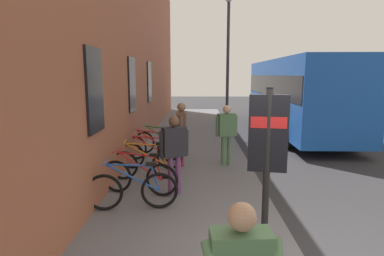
{
  "coord_description": "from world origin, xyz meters",
  "views": [
    {
      "loc": [
        -4.02,
        1.55,
        2.69
      ],
      "look_at": [
        3.78,
        1.67,
        1.39
      ],
      "focal_mm": 29.92,
      "sensor_mm": 36.0,
      "label": 1
    }
  ],
  "objects_px": {
    "bicycle_end_of_row": "(132,190)",
    "street_lamp": "(228,56)",
    "bicycle_mid_rack": "(145,164)",
    "transit_info_sign": "(268,144)",
    "city_bus": "(295,92)",
    "pedestrian_near_bus": "(181,128)",
    "pedestrian_crossing_street": "(174,147)",
    "bicycle_far_end": "(139,177)",
    "pedestrian_by_facade": "(227,129)",
    "bicycle_nearest_sign": "(152,148)",
    "bicycle_by_door": "(151,155)",
    "bicycle_under_window": "(159,143)"
  },
  "relations": [
    {
      "from": "bicycle_end_of_row",
      "to": "street_lamp",
      "type": "xyz_separation_m",
      "value": [
        7.43,
        -2.48,
        2.93
      ]
    },
    {
      "from": "bicycle_mid_rack",
      "to": "transit_info_sign",
      "type": "relative_size",
      "value": 0.74
    },
    {
      "from": "city_bus",
      "to": "pedestrian_near_bus",
      "type": "xyz_separation_m",
      "value": [
        -6.1,
        4.98,
        -0.7
      ]
    },
    {
      "from": "transit_info_sign",
      "to": "pedestrian_crossing_street",
      "type": "height_order",
      "value": "transit_info_sign"
    },
    {
      "from": "transit_info_sign",
      "to": "city_bus",
      "type": "relative_size",
      "value": 0.23
    },
    {
      "from": "pedestrian_crossing_street",
      "to": "bicycle_far_end",
      "type": "bearing_deg",
      "value": 92.7
    },
    {
      "from": "bicycle_end_of_row",
      "to": "pedestrian_by_facade",
      "type": "distance_m",
      "value": 3.84
    },
    {
      "from": "bicycle_nearest_sign",
      "to": "transit_info_sign",
      "type": "relative_size",
      "value": 0.72
    },
    {
      "from": "bicycle_by_door",
      "to": "street_lamp",
      "type": "relative_size",
      "value": 0.31
    },
    {
      "from": "transit_info_sign",
      "to": "city_bus",
      "type": "xyz_separation_m",
      "value": [
        10.51,
        -3.54,
        0.2
      ]
    },
    {
      "from": "bicycle_end_of_row",
      "to": "street_lamp",
      "type": "relative_size",
      "value": 0.31
    },
    {
      "from": "bicycle_far_end",
      "to": "transit_info_sign",
      "type": "bearing_deg",
      "value": -134.22
    },
    {
      "from": "street_lamp",
      "to": "transit_info_sign",
      "type": "bearing_deg",
      "value": 178.41
    },
    {
      "from": "street_lamp",
      "to": "pedestrian_near_bus",
      "type": "bearing_deg",
      "value": 159.1
    },
    {
      "from": "bicycle_far_end",
      "to": "bicycle_by_door",
      "type": "xyz_separation_m",
      "value": [
        1.9,
        0.01,
        0.0
      ]
    },
    {
      "from": "bicycle_under_window",
      "to": "pedestrian_near_bus",
      "type": "bearing_deg",
      "value": -148.84
    },
    {
      "from": "bicycle_mid_rack",
      "to": "city_bus",
      "type": "distance_m",
      "value": 9.44
    },
    {
      "from": "bicycle_mid_rack",
      "to": "bicycle_under_window",
      "type": "relative_size",
      "value": 1.04
    },
    {
      "from": "pedestrian_near_bus",
      "to": "bicycle_end_of_row",
      "type": "bearing_deg",
      "value": 165.2
    },
    {
      "from": "bicycle_end_of_row",
      "to": "street_lamp",
      "type": "height_order",
      "value": "street_lamp"
    },
    {
      "from": "bicycle_far_end",
      "to": "city_bus",
      "type": "relative_size",
      "value": 0.17
    },
    {
      "from": "street_lamp",
      "to": "bicycle_mid_rack",
      "type": "bearing_deg",
      "value": 155.74
    },
    {
      "from": "city_bus",
      "to": "bicycle_under_window",
      "type": "bearing_deg",
      "value": 129.71
    },
    {
      "from": "bicycle_under_window",
      "to": "pedestrian_crossing_street",
      "type": "xyz_separation_m",
      "value": [
        -3.49,
        -0.74,
        0.66
      ]
    },
    {
      "from": "bicycle_nearest_sign",
      "to": "transit_info_sign",
      "type": "height_order",
      "value": "transit_info_sign"
    },
    {
      "from": "bicycle_under_window",
      "to": "pedestrian_near_bus",
      "type": "height_order",
      "value": "pedestrian_near_bus"
    },
    {
      "from": "bicycle_nearest_sign",
      "to": "street_lamp",
      "type": "distance_m",
      "value": 5.5
    },
    {
      "from": "city_bus",
      "to": "pedestrian_near_bus",
      "type": "distance_m",
      "value": 7.9
    },
    {
      "from": "bicycle_under_window",
      "to": "bicycle_by_door",
      "type": "bearing_deg",
      "value": 178.63
    },
    {
      "from": "bicycle_far_end",
      "to": "pedestrian_by_facade",
      "type": "distance_m",
      "value": 3.22
    },
    {
      "from": "bicycle_end_of_row",
      "to": "transit_info_sign",
      "type": "distance_m",
      "value": 2.89
    },
    {
      "from": "city_bus",
      "to": "pedestrian_by_facade",
      "type": "height_order",
      "value": "city_bus"
    },
    {
      "from": "bicycle_far_end",
      "to": "transit_info_sign",
      "type": "xyz_separation_m",
      "value": [
        -2.19,
        -2.25,
        1.21
      ]
    },
    {
      "from": "bicycle_under_window",
      "to": "city_bus",
      "type": "relative_size",
      "value": 0.16
    },
    {
      "from": "bicycle_far_end",
      "to": "pedestrian_near_bus",
      "type": "height_order",
      "value": "pedestrian_near_bus"
    },
    {
      "from": "pedestrian_by_facade",
      "to": "pedestrian_crossing_street",
      "type": "distance_m",
      "value": 2.67
    },
    {
      "from": "city_bus",
      "to": "street_lamp",
      "type": "xyz_separation_m",
      "value": [
        -1.7,
        3.3,
        1.52
      ]
    },
    {
      "from": "pedestrian_by_facade",
      "to": "bicycle_by_door",
      "type": "bearing_deg",
      "value": 102.2
    },
    {
      "from": "bicycle_end_of_row",
      "to": "pedestrian_by_facade",
      "type": "relative_size",
      "value": 1.02
    },
    {
      "from": "bicycle_end_of_row",
      "to": "bicycle_by_door",
      "type": "relative_size",
      "value": 1.0
    },
    {
      "from": "bicycle_mid_rack",
      "to": "bicycle_by_door",
      "type": "xyz_separation_m",
      "value": [
        0.88,
        -0.02,
        0.0
      ]
    },
    {
      "from": "bicycle_mid_rack",
      "to": "pedestrian_crossing_street",
      "type": "distance_m",
      "value": 1.43
    },
    {
      "from": "pedestrian_crossing_street",
      "to": "pedestrian_by_facade",
      "type": "bearing_deg",
      "value": -29.83
    },
    {
      "from": "bicycle_far_end",
      "to": "bicycle_by_door",
      "type": "bearing_deg",
      "value": 0.43
    },
    {
      "from": "bicycle_end_of_row",
      "to": "pedestrian_near_bus",
      "type": "distance_m",
      "value": 3.21
    },
    {
      "from": "bicycle_under_window",
      "to": "city_bus",
      "type": "bearing_deg",
      "value": -50.29
    },
    {
      "from": "bicycle_far_end",
      "to": "bicycle_mid_rack",
      "type": "distance_m",
      "value": 1.02
    },
    {
      "from": "bicycle_far_end",
      "to": "street_lamp",
      "type": "bearing_deg",
      "value": -20.64
    },
    {
      "from": "bicycle_far_end",
      "to": "pedestrian_near_bus",
      "type": "distance_m",
      "value": 2.47
    },
    {
      "from": "bicycle_mid_rack",
      "to": "bicycle_far_end",
      "type": "bearing_deg",
      "value": -178.34
    }
  ]
}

